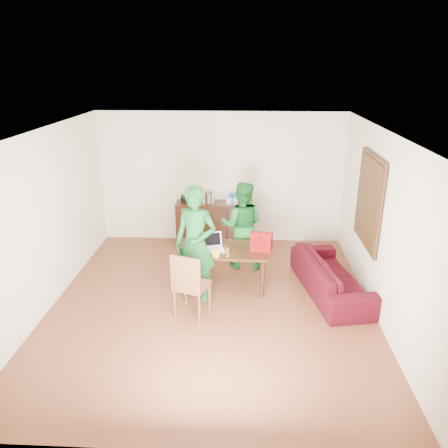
# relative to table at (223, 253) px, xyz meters

# --- Properties ---
(room) EXTENTS (5.20, 5.70, 2.90)m
(room) POSITION_rel_table_xyz_m (-0.15, -0.55, 0.70)
(room) COLOR #492112
(room) RESTS_ON ground
(table) EXTENTS (1.49, 0.85, 0.69)m
(table) POSITION_rel_table_xyz_m (0.00, 0.00, 0.00)
(table) COLOR black
(table) RESTS_ON ground
(chair) EXTENTS (0.58, 0.57, 1.03)m
(chair) POSITION_rel_table_xyz_m (-0.43, -0.92, -0.31)
(chair) COLOR brown
(chair) RESTS_ON ground
(person_near) EXTENTS (0.77, 0.61, 1.86)m
(person_near) POSITION_rel_table_xyz_m (-0.42, -0.41, 0.32)
(person_near) COLOR #125220
(person_near) RESTS_ON ground
(person_far) EXTENTS (0.83, 0.67, 1.63)m
(person_far) POSITION_rel_table_xyz_m (0.30, 0.78, 0.21)
(person_far) COLOR #156121
(person_far) RESTS_ON ground
(laptop) EXTENTS (0.42, 0.34, 0.25)m
(laptop) POSITION_rel_table_xyz_m (-0.17, -0.09, 0.13)
(laptop) COLOR white
(laptop) RESTS_ON table
(bananas) EXTENTS (0.18, 0.14, 0.06)m
(bananas) POSITION_rel_table_xyz_m (-0.10, -0.39, 0.11)
(bananas) COLOR yellow
(bananas) RESTS_ON table
(bottle) EXTENTS (0.08, 0.08, 0.18)m
(bottle) POSITION_rel_table_xyz_m (0.08, -0.33, 0.17)
(bottle) COLOR brown
(bottle) RESTS_ON table
(red_bag) EXTENTS (0.38, 0.27, 0.26)m
(red_bag) POSITION_rel_table_xyz_m (0.62, -0.05, 0.21)
(red_bag) COLOR maroon
(red_bag) RESTS_ON table
(sofa) EXTENTS (1.17, 2.14, 0.59)m
(sofa) POSITION_rel_table_xyz_m (1.79, -0.14, -0.31)
(sofa) COLOR #3B0708
(sofa) RESTS_ON ground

